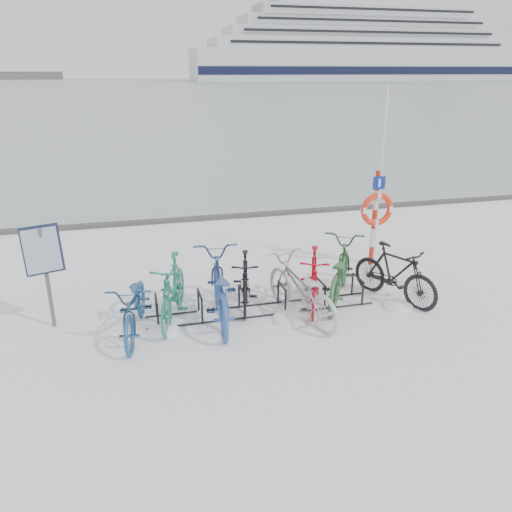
% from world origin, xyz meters
% --- Properties ---
extents(ground, '(900.00, 900.00, 0.00)m').
position_xyz_m(ground, '(0.00, 0.00, 0.00)').
color(ground, white).
rests_on(ground, ground).
extents(ice_sheet, '(400.00, 298.00, 0.02)m').
position_xyz_m(ice_sheet, '(0.00, 155.00, 0.01)').
color(ice_sheet, '#94A2A7').
rests_on(ice_sheet, ground).
extents(quay_edge, '(400.00, 0.25, 0.10)m').
position_xyz_m(quay_edge, '(0.00, 5.90, 0.05)').
color(quay_edge, '#3F3F42').
rests_on(quay_edge, ground).
extents(bike_rack, '(4.00, 0.48, 0.46)m').
position_xyz_m(bike_rack, '(0.00, 0.00, 0.18)').
color(bike_rack, black).
rests_on(bike_rack, ground).
extents(info_board, '(0.61, 0.39, 1.73)m').
position_xyz_m(info_board, '(-3.46, 0.29, 1.24)').
color(info_board, '#595B5E').
rests_on(info_board, ground).
extents(lifebuoy_station, '(0.71, 0.22, 3.71)m').
position_xyz_m(lifebuoy_station, '(2.87, 1.53, 1.25)').
color(lifebuoy_station, '#AC210D').
rests_on(lifebuoy_station, ground).
extents(cruise_ferry, '(139.50, 26.31, 45.84)m').
position_xyz_m(cruise_ferry, '(93.70, 197.61, 12.48)').
color(cruise_ferry, silver).
rests_on(cruise_ferry, ground).
extents(bike_0, '(0.96, 1.99, 1.00)m').
position_xyz_m(bike_0, '(-2.14, -0.24, 0.50)').
color(bike_0, navy).
rests_on(bike_0, ground).
extents(bike_1, '(1.02, 1.93, 1.11)m').
position_xyz_m(bike_1, '(-1.52, 0.10, 0.56)').
color(bike_1, '#1D705B').
rests_on(bike_1, ground).
extents(bike_2, '(0.97, 2.28, 1.16)m').
position_xyz_m(bike_2, '(-0.76, -0.06, 0.58)').
color(bike_2, '#2D4D93').
rests_on(bike_2, ground).
extents(bike_3, '(0.81, 1.67, 0.96)m').
position_xyz_m(bike_3, '(-0.22, 0.33, 0.48)').
color(bike_3, black).
rests_on(bike_3, ground).
extents(bike_4, '(1.21, 2.14, 1.06)m').
position_xyz_m(bike_4, '(0.59, -0.34, 0.53)').
color(bike_4, '#B1B5B9').
rests_on(bike_4, ground).
extents(bike_5, '(1.07, 1.80, 1.04)m').
position_xyz_m(bike_5, '(0.95, 0.02, 0.52)').
color(bike_5, '#B90517').
rests_on(bike_5, ground).
extents(bike_6, '(1.74, 2.22, 1.12)m').
position_xyz_m(bike_6, '(1.49, 0.16, 0.56)').
color(bike_6, '#2E6033').
rests_on(bike_6, ground).
extents(bike_7, '(1.24, 1.82, 1.07)m').
position_xyz_m(bike_7, '(2.46, -0.12, 0.54)').
color(bike_7, black).
rests_on(bike_7, ground).
extents(snow_drifts, '(5.94, 1.84, 0.22)m').
position_xyz_m(snow_drifts, '(0.49, 0.05, 0.00)').
color(snow_drifts, white).
rests_on(snow_drifts, ground).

